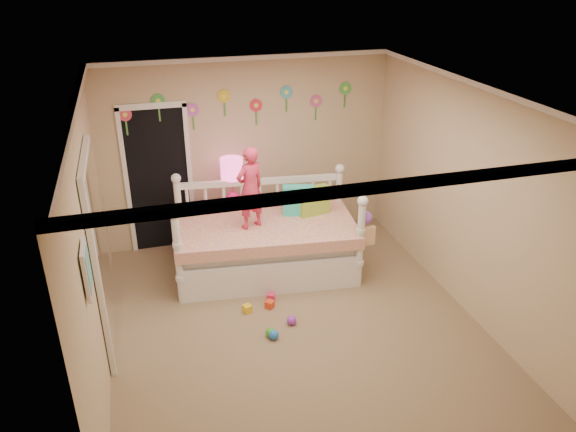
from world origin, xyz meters
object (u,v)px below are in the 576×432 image
object	(u,v)px
child	(250,188)
nightstand	(234,226)
table_lamp	(232,174)
daybed	(266,228)

from	to	relation	value
child	nightstand	distance (m)	1.16
child	table_lamp	bearing A→B (deg)	-106.72
daybed	nightstand	distance (m)	0.82
child	nightstand	bearing A→B (deg)	-106.72
daybed	child	bearing A→B (deg)	-161.76
daybed	child	xyz separation A→B (m)	(-0.20, -0.04, 0.59)
daybed	nightstand	size ratio (longest dim) A/B	3.37
nightstand	table_lamp	bearing A→B (deg)	-89.31
child	nightstand	xyz separation A→B (m)	(-0.08, 0.76, -0.87)
nightstand	daybed	bearing A→B (deg)	-75.36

